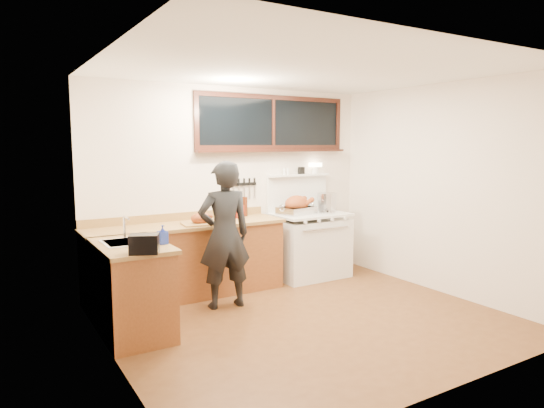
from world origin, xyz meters
TOP-DOWN VIEW (x-y plane):
  - ground_plane at (0.00, 0.00)m, footprint 4.00×3.50m
  - room_shell at (0.00, 0.00)m, footprint 4.10×3.60m
  - counter_back at (-0.80, 1.45)m, footprint 2.44×0.64m
  - counter_left at (-1.70, 0.62)m, footprint 0.64×1.09m
  - sink_unit at (-1.68, 0.70)m, footprint 0.50×0.45m
  - vintage_stove at (1.00, 1.41)m, footprint 1.02×0.74m
  - back_window at (0.60, 1.72)m, footprint 2.32×0.13m
  - left_doorway at (-1.99, -0.55)m, footprint 0.02×1.04m
  - knife_strip at (0.10, 1.73)m, footprint 0.46×0.03m
  - man at (-0.57, 0.86)m, footprint 0.65×0.47m
  - soap_bottle at (-1.43, 0.44)m, footprint 0.10×0.10m
  - toaster at (-1.70, 0.13)m, footprint 0.30×0.26m
  - cutting_board at (-0.67, 1.31)m, footprint 0.47×0.38m
  - roast_turkey at (0.81, 1.44)m, footprint 0.53×0.44m
  - stockpot at (1.35, 1.47)m, footprint 0.32×0.32m
  - saucepan at (1.03, 1.70)m, footprint 0.20×0.31m
  - pot_lid at (1.22, 1.28)m, footprint 0.26×0.26m
  - coffee_tin at (-0.04, 1.54)m, footprint 0.12×0.10m
  - pitcher at (-0.15, 1.54)m, footprint 0.08×0.08m
  - bottle_cluster at (-0.00, 1.63)m, footprint 0.32×0.07m

SIDE VIEW (x-z plane):
  - ground_plane at x=0.00m, z-range -0.02..0.00m
  - counter_left at x=-1.70m, z-range 0.00..0.90m
  - counter_back at x=-0.80m, z-range -0.05..0.95m
  - vintage_stove at x=1.00m, z-range -0.32..1.26m
  - man at x=-0.57m, z-range 0.00..1.67m
  - sink_unit at x=-1.68m, z-range 0.66..1.03m
  - pot_lid at x=1.22m, z-range 0.89..0.93m
  - cutting_board at x=-0.67m, z-range 0.88..1.03m
  - saucepan at x=1.03m, z-range 0.90..1.03m
  - pitcher at x=-0.15m, z-range 0.90..1.05m
  - coffee_tin at x=-0.04m, z-range 0.90..1.07m
  - toaster at x=-1.70m, z-range 0.90..1.07m
  - soap_bottle at x=-1.43m, z-range 0.90..1.09m
  - roast_turkey at x=0.81m, z-range 0.88..1.13m
  - bottle_cluster at x=0.00m, z-range 0.89..1.15m
  - stockpot at x=1.35m, z-range 0.90..1.16m
  - left_doorway at x=-1.99m, z-range 0.00..2.17m
  - knife_strip at x=0.10m, z-range 1.17..1.45m
  - room_shell at x=0.00m, z-range 0.32..2.97m
  - back_window at x=0.60m, z-range 1.68..2.45m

